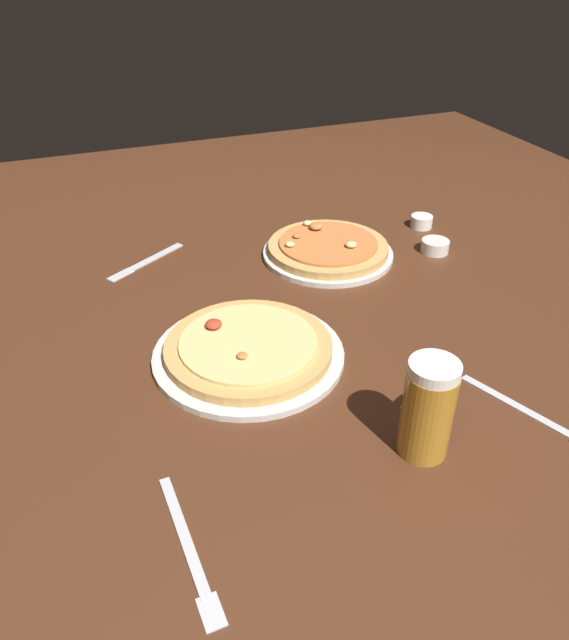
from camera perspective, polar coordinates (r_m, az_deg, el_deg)
ground_plane at (r=1.16m, az=0.00°, el=-1.45°), size 2.40×2.40×0.03m
pizza_plate_near at (r=1.07m, az=-3.41°, el=-2.81°), size 0.34×0.34×0.05m
pizza_plate_far at (r=1.40m, az=4.07°, el=6.60°), size 0.30×0.30×0.05m
beer_mug_dark at (r=0.88m, az=13.40°, el=-7.95°), size 0.12×0.09×0.16m
ramekin_sauce at (r=1.58m, az=12.68°, el=8.97°), size 0.05×0.05×0.03m
ramekin_butter at (r=1.46m, az=13.89°, el=6.72°), size 0.06×0.06×0.03m
fork_left at (r=1.03m, az=22.09°, el=-8.09°), size 0.10×0.23×0.01m
knife_right at (r=1.41m, az=-12.79°, el=5.38°), size 0.19×0.13×0.01m
fork_spare at (r=0.80m, az=-8.90°, el=-20.37°), size 0.03×0.23×0.01m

